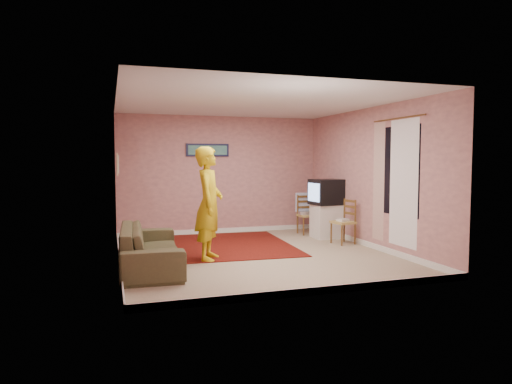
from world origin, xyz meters
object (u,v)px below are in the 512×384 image
object	(u,v)px
crt_tv	(326,192)
person	(209,204)
tv_cabinet	(326,221)
chair_b	(343,217)
chair_a	(307,210)
sofa	(150,247)

from	to	relation	value
crt_tv	person	xyz separation A→B (m)	(-2.78, -1.33, -0.04)
tv_cabinet	crt_tv	size ratio (longest dim) A/B	1.05
chair_b	person	distance (m)	2.88
crt_tv	chair_a	distance (m)	0.74
chair_a	chair_b	distance (m)	1.30
crt_tv	sofa	distance (m)	4.13
chair_b	tv_cabinet	bearing A→B (deg)	170.70
chair_a	sofa	bearing A→B (deg)	-150.28
chair_a	person	size ratio (longest dim) A/B	0.25
chair_a	sofa	xyz separation A→B (m)	(-3.57, -2.19, -0.20)
chair_b	sofa	xyz separation A→B (m)	(-3.75, -0.90, -0.21)
tv_cabinet	chair_a	size ratio (longest dim) A/B	1.51
tv_cabinet	crt_tv	distance (m)	0.62
chair_b	sofa	world-z (taller)	chair_b
person	sofa	bearing A→B (deg)	127.96
tv_cabinet	person	world-z (taller)	person
chair_a	chair_b	xyz separation A→B (m)	(0.18, -1.29, 0.01)
crt_tv	sofa	size ratio (longest dim) A/B	0.30
chair_a	crt_tv	bearing A→B (deg)	-75.07
sofa	person	xyz separation A→B (m)	(0.97, 0.28, 0.60)
sofa	chair_b	bearing A→B (deg)	-73.58
sofa	chair_a	bearing A→B (deg)	-55.60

